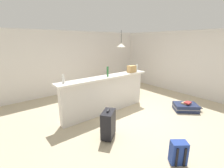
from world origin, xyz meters
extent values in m
cube|color=#BCAD8E|center=(0.00, 0.00, -0.03)|extent=(13.00, 13.00, 0.05)
cube|color=silver|center=(0.00, 3.05, 1.25)|extent=(6.60, 0.10, 2.50)
cube|color=silver|center=(3.05, 0.30, 1.25)|extent=(0.10, 6.00, 2.50)
cube|color=silver|center=(-0.54, 0.45, 0.54)|extent=(2.80, 0.20, 1.07)
cube|color=white|center=(-0.54, 0.45, 1.10)|extent=(2.96, 0.40, 0.05)
cylinder|color=silver|center=(-1.78, 0.50, 1.22)|extent=(0.06, 0.06, 0.20)
cylinder|color=#2D6B38|center=(-0.50, 0.43, 1.26)|extent=(0.06, 0.06, 0.28)
cylinder|color=silver|center=(0.69, 0.40, 1.25)|extent=(0.06, 0.06, 0.25)
cube|color=tan|center=(0.47, 0.42, 1.23)|extent=(0.26, 0.18, 0.22)
cube|color=brown|center=(1.01, 1.61, 0.72)|extent=(1.10, 0.80, 0.04)
cylinder|color=brown|center=(0.52, 1.27, 0.35)|extent=(0.06, 0.06, 0.70)
cylinder|color=brown|center=(1.50, 1.27, 0.35)|extent=(0.06, 0.06, 0.70)
cylinder|color=brown|center=(0.52, 1.95, 0.35)|extent=(0.06, 0.06, 0.70)
cylinder|color=brown|center=(1.50, 1.95, 0.35)|extent=(0.06, 0.06, 0.70)
cube|color=#9E754C|center=(1.01, 1.03, 0.43)|extent=(0.43, 0.43, 0.04)
cube|color=#9E754C|center=(1.03, 1.21, 0.69)|extent=(0.40, 0.07, 0.48)
cylinder|color=#9E754C|center=(0.84, 0.88, 0.21)|extent=(0.04, 0.04, 0.41)
cylinder|color=#9E754C|center=(1.16, 0.85, 0.21)|extent=(0.04, 0.04, 0.41)
cylinder|color=#9E754C|center=(0.87, 1.20, 0.21)|extent=(0.04, 0.04, 0.41)
cylinder|color=#9E754C|center=(1.19, 1.17, 0.21)|extent=(0.04, 0.04, 0.41)
cylinder|color=black|center=(1.07, 1.60, 2.25)|extent=(0.01, 0.01, 0.50)
cone|color=white|center=(1.07, 1.60, 1.95)|extent=(0.34, 0.34, 0.14)
sphere|color=white|center=(1.07, 1.60, 1.87)|extent=(0.07, 0.07, 0.07)
cube|color=#1E284C|center=(1.47, -1.01, 0.11)|extent=(0.83, 0.81, 0.22)
cube|color=gray|center=(1.47, -1.01, 0.11)|extent=(0.84, 0.83, 0.02)
cube|color=#2D2D33|center=(1.77, -1.28, 0.11)|extent=(0.22, 0.23, 0.02)
cube|color=black|center=(-1.27, -0.61, 0.33)|extent=(0.50, 0.46, 0.60)
cylinder|color=black|center=(-1.42, -0.72, 0.03)|extent=(0.07, 0.06, 0.06)
cylinder|color=black|center=(-1.12, -0.49, 0.03)|extent=(0.07, 0.06, 0.06)
cube|color=#232328|center=(-1.27, -0.61, 0.65)|extent=(0.14, 0.12, 0.04)
cube|color=#233D93|center=(-0.78, -2.00, 0.21)|extent=(0.33, 0.31, 0.42)
cube|color=navy|center=(-0.71, -1.91, 0.14)|extent=(0.21, 0.18, 0.19)
cube|color=black|center=(-0.78, -2.12, 0.19)|extent=(0.04, 0.04, 0.36)
cube|color=black|center=(-0.89, -2.04, 0.19)|extent=(0.04, 0.04, 0.36)
cube|color=tan|center=(1.46, -0.98, 0.24)|extent=(0.23, 0.18, 0.04)
cube|color=#AD2D2D|center=(1.47, -1.05, 0.28)|extent=(0.22, 0.17, 0.04)
camera|label=1|loc=(-3.16, -3.09, 2.12)|focal=25.13mm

